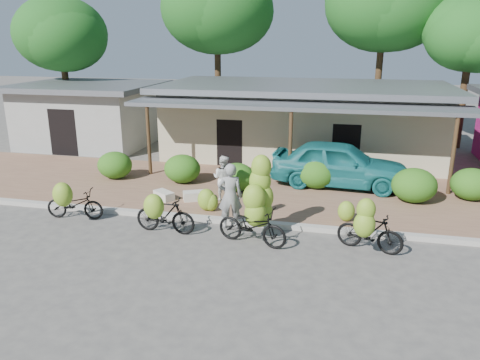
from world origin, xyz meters
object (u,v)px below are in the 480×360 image
Objects in this scene: tree_back_left at (59,32)px; bike_far_left at (73,202)px; teal_van at (339,164)px; bike_center at (256,211)px; vendor at (230,196)px; bike_left at (163,214)px; sack_far at (164,195)px; tree_far_center at (214,6)px; bike_right at (369,229)px; tree_center_right at (381,2)px; bystander at (223,178)px; tree_near_right at (467,33)px; sack_near at (196,196)px.

tree_back_left is 4.08× the size of bike_far_left.
bike_center is at bearing 162.51° from teal_van.
teal_van is at bearing -140.32° from vendor.
bike_left reaches higher than sack_far.
teal_van is (7.49, -9.91, -6.10)m from tree_far_center.
bike_right is 2.42× the size of sack_far.
bike_left is 0.37× the size of teal_van.
bike_left is (-6.22, -15.80, -6.55)m from tree_center_right.
tree_back_left is 15.05m from bike_far_left.
tree_center_right reaches higher than bystander.
teal_van is at bearing -132.80° from bystander.
tree_near_right is at bearing -50.57° from bike_far_left.
bike_center is (5.73, -0.27, 0.31)m from bike_far_left.
teal_van is at bearing -7.68° from bike_center.
tree_far_center is at bearing -89.48° from vendor.
sack_near is at bearing 58.95° from bike_center.
bike_right is (2.99, -0.09, -0.21)m from bike_center.
tree_center_right is 4.02× the size of bike_center.
tree_center_right reaches higher than tree_back_left.
bike_left is at bearing 106.90° from bike_center.
bike_left is (-10.22, -13.80, -4.99)m from tree_near_right.
tree_near_right is at bearing -140.16° from vendor.
tree_back_left reaches higher than teal_van.
tree_far_center reaches higher than tree_back_left.
tree_back_left is at bearing -25.90° from bystander.
sack_far is at bearing 121.11° from teal_van.
tree_back_left reaches higher than bike_right.
tree_far_center is 18.55m from bike_right.
tree_far_center is at bearing -60.27° from bystander.
bystander is (11.78, -9.45, -4.77)m from tree_back_left.
tree_near_right is (4.00, -2.00, -1.57)m from tree_center_right.
bike_right is 0.93× the size of vendor.
tree_back_left is at bearing -159.44° from tree_far_center.
tree_back_left is at bearing -168.37° from tree_center_right.
tree_far_center is 17.25m from bike_center.
bystander is at bearing -15.77° from bike_left.
bike_center is at bearing -33.03° from sack_far.
bike_center is at bearing -119.06° from tree_near_right.
tree_near_right reaches higher than bike_far_left.
sack_near is (0.09, 2.67, -0.35)m from bike_left.
teal_van is (-0.90, 5.34, 0.29)m from bike_right.
bike_right is at bearing 161.56° from bystander.
sack_near is (2.87, -12.63, -6.79)m from tree_far_center.
sack_near is 1.12m from bystander.
bike_right is (16.39, -12.25, -5.01)m from tree_back_left.
teal_van reaches higher than sack_far.
bike_far_left is 4.79m from bystander.
vendor is at bearing 94.66° from bike_right.
bike_far_left is 2.47× the size of sack_far.
tree_back_left is 15.50m from sack_near.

